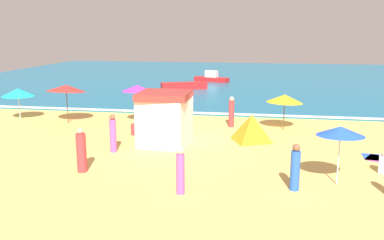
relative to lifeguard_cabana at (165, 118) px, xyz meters
The scene contains 21 objects.
ground_plane 2.07m from the lifeguard_cabana, 53.46° to the left, with size 60.00×60.00×0.00m, color #EDBC60.
ocean_water 29.32m from the lifeguard_cabana, 88.14° to the left, with size 60.00×44.00×0.10m, color #146B93.
wave_breaker_foam 7.73m from the lifeguard_cabana, 82.87° to the left, with size 57.00×0.70×0.01m, color white.
lifeguard_cabana is the anchor object (origin of this frame).
beach_umbrella_0 7.90m from the lifeguard_cabana, 151.22° to the left, with size 3.01×3.03×2.39m.
beach_umbrella_2 5.09m from the lifeguard_cabana, 122.07° to the left, with size 2.14×2.14×2.33m.
beach_umbrella_3 7.19m from the lifeguard_cabana, 35.78° to the left, with size 2.81×2.80×2.02m.
beach_umbrella_5 8.50m from the lifeguard_cabana, 29.57° to the right, with size 1.92×1.93×2.18m.
beach_umbrella_7 11.12m from the lifeguard_cabana, 157.81° to the left, with size 2.66×2.66×1.96m.
beach_tent 4.39m from the lifeguard_cabana, 18.55° to the left, with size 2.17×2.23×1.36m.
beachgoer_0 5.23m from the lifeguard_cabana, 56.43° to the left, with size 0.34×0.34×1.77m.
beachgoer_1 5.03m from the lifeguard_cabana, 117.31° to the right, with size 0.47×0.47×1.78m.
beachgoer_2 9.77m from the lifeguard_cabana, 15.44° to the right, with size 0.47×0.47×0.86m.
beachgoer_4 7.70m from the lifeguard_cabana, 40.87° to the right, with size 0.41×0.41×1.67m.
beachgoer_5 2.66m from the lifeguard_cabana, 141.01° to the right, with size 0.41×0.41×1.76m.
beachgoer_6 2.71m from the lifeguard_cabana, 141.35° to the left, with size 0.48×0.48×0.81m.
beachgoer_7 6.36m from the lifeguard_cabana, 71.98° to the right, with size 0.39×0.39×1.67m.
beach_towel_0 9.80m from the lifeguard_cabana, ahead, with size 1.39×1.43×0.01m.
beach_towel_2 9.67m from the lifeguard_cabana, ahead, with size 1.02×1.10×0.01m.
small_boat_0 18.81m from the lifeguard_cabana, 97.98° to the left, with size 4.30×2.61×0.62m.
small_boat_1 24.81m from the lifeguard_cabana, 91.87° to the left, with size 3.87×2.27×1.19m.
Camera 1 is at (3.66, -20.46, 5.47)m, focal length 39.11 mm.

